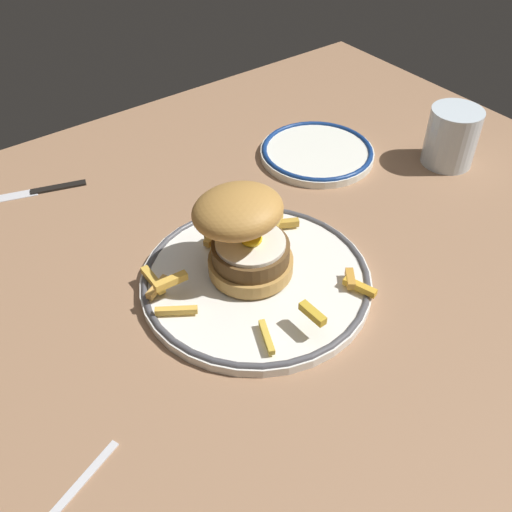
{
  "coord_description": "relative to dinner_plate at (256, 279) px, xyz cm",
  "views": [
    {
      "loc": [
        -27.24,
        -37.9,
        49.85
      ],
      "look_at": [
        2.82,
        2.31,
        4.6
      ],
      "focal_mm": 40.47,
      "sensor_mm": 36.0,
      "label": 1
    }
  ],
  "objects": [
    {
      "name": "dinner_plate",
      "position": [
        0.0,
        0.0,
        0.0
      ],
      "size": [
        28.09,
        28.09,
        1.6
      ],
      "color": "white",
      "rests_on": "ground_plane"
    },
    {
      "name": "side_plate",
      "position": [
        25.06,
        17.3,
        -0.0
      ],
      "size": [
        18.04,
        18.04,
        1.6
      ],
      "color": "white",
      "rests_on": "ground_plane"
    },
    {
      "name": "water_glass",
      "position": [
        40.32,
        3.98,
        3.0
      ],
      "size": [
        7.83,
        7.83,
        8.97
      ],
      "color": "silver",
      "rests_on": "ground_plane"
    },
    {
      "name": "knife",
      "position": [
        -14.78,
        34.8,
        -0.58
      ],
      "size": [
        17.6,
        6.91,
        0.7
      ],
      "color": "black",
      "rests_on": "ground_plane"
    },
    {
      "name": "ground_plane",
      "position": [
        -2.82,
        -2.31,
        -2.84
      ],
      "size": [
        126.66,
        103.69,
        4.0
      ],
      "primitive_type": "cube",
      "color": "#997051"
    },
    {
      "name": "fries_pile",
      "position": [
        -1.38,
        1.01,
        1.62
      ],
      "size": [
        23.58,
        23.85,
        2.88
      ],
      "color": "gold",
      "rests_on": "dinner_plate"
    },
    {
      "name": "burger",
      "position": [
        -0.41,
        1.85,
        6.44
      ],
      "size": [
        13.36,
        13.7,
        11.58
      ],
      "color": "#C08E47",
      "rests_on": "dinner_plate"
    }
  ]
}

